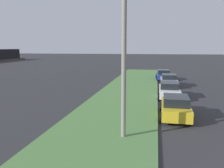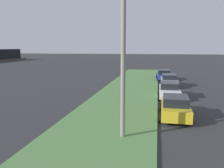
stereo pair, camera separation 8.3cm
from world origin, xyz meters
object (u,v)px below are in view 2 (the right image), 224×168
at_px(parked_car_yellow, 175,107).
at_px(parked_car_blue, 164,75).
at_px(parked_car_silver, 169,80).
at_px(parked_car_white, 169,90).
at_px(streetlight, 130,53).

bearing_deg(parked_car_yellow, parked_car_blue, 2.08).
height_order(parked_car_yellow, parked_car_silver, same).
bearing_deg(parked_car_yellow, parked_car_white, 1.94).
bearing_deg(parked_car_silver, parked_car_yellow, 178.13).
distance_m(parked_car_yellow, parked_car_blue, 18.42).
distance_m(parked_car_white, parked_car_blue, 12.11).
height_order(parked_car_silver, parked_car_blue, same).
bearing_deg(parked_car_silver, parked_car_white, 176.53).
xyz_separation_m(parked_car_silver, streetlight, (-17.22, 2.72, 3.67)).
bearing_deg(parked_car_blue, streetlight, 172.17).
bearing_deg(streetlight, parked_car_yellow, -29.98).
height_order(parked_car_blue, streetlight, streetlight).
relative_size(parked_car_silver, parked_car_blue, 0.99).
bearing_deg(streetlight, parked_car_silver, -8.98).
relative_size(parked_car_white, parked_car_silver, 0.99).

